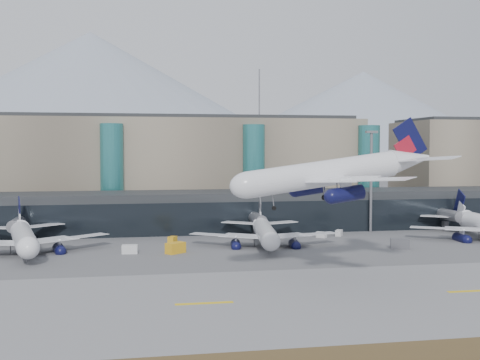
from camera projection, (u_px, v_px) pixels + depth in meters
The scene contains 18 objects.
ground at pixel (313, 275), 100.11m from camera, with size 900.00×900.00×0.00m, color #515154.
runway_strip at pixel (344, 297), 85.37m from camera, with size 400.00×40.00×0.04m, color slate.
dirt_verge at pixel (430, 357), 60.80m from camera, with size 400.00×14.00×0.03m, color #47351E.
runway_markings at pixel (344, 297), 85.37m from camera, with size 128.00×1.00×0.02m.
concourse at pixel (247, 210), 156.59m from camera, with size 170.00×27.00×10.00m.
terminal_main at pixel (147, 167), 183.34m from camera, with size 130.00×30.00×31.00m.
teal_towers at pixel (184, 174), 169.47m from camera, with size 116.40×19.40×46.00m.
mountain_ridge at pixel (190, 117), 474.02m from camera, with size 910.00×400.00×110.00m.
lightmast_mid at pixel (371, 175), 151.84m from camera, with size 3.00×1.20×25.60m.
hero_jet at pixel (343, 165), 97.31m from camera, with size 36.87×36.86×11.97m.
jet_parked_left at pixel (23, 230), 122.63m from camera, with size 35.67×36.62×11.78m.
jet_parked_mid at pixel (264, 226), 131.50m from camera, with size 33.78×33.78×10.97m.
veh_a at pixel (130, 249), 120.82m from camera, with size 3.11×1.75×1.75m, color silver.
veh_b at pixel (172, 239), 135.35m from camera, with size 2.29×1.41×1.32m, color gold.
veh_c at pixel (400, 244), 126.54m from camera, with size 3.85×2.03×2.14m, color #4A4A4F.
veh_d at pixel (339, 233), 145.26m from camera, with size 2.50×1.34×1.43m, color silver.
veh_g at pixel (321, 235), 142.49m from camera, with size 2.34×1.36×1.36m, color silver.
veh_h at pixel (175, 248), 121.10m from camera, with size 3.95×2.08×2.18m, color gold.
Camera 1 is at (-29.52, -95.42, 21.11)m, focal length 45.00 mm.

